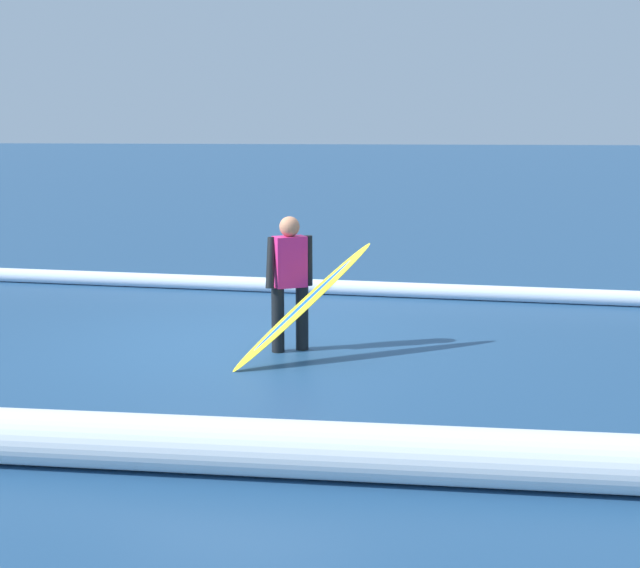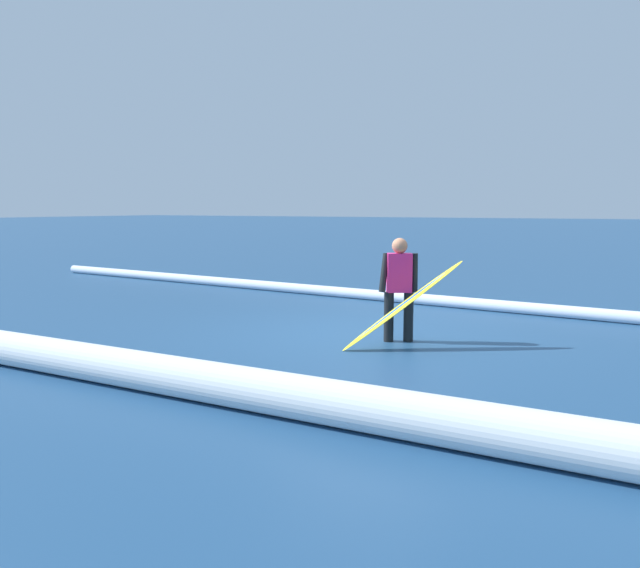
% 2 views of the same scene
% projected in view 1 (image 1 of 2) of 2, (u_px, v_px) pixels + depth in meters
% --- Properties ---
extents(ground_plane, '(199.61, 199.61, 0.00)m').
position_uv_depth(ground_plane, '(237.00, 342.00, 10.07)').
color(ground_plane, navy).
extents(surfer, '(0.47, 0.39, 1.47)m').
position_uv_depth(surfer, '(290.00, 276.00, 9.57)').
color(surfer, black).
rests_on(surfer, ground_plane).
extents(surfboard, '(1.44, 1.28, 1.21)m').
position_uv_depth(surfboard, '(304.00, 305.00, 9.22)').
color(surfboard, yellow).
rests_on(surfboard, ground_plane).
extents(wave_crest_foreground, '(19.55, 1.66, 0.22)m').
position_uv_depth(wave_crest_foreground, '(199.00, 282.00, 13.30)').
color(wave_crest_foreground, white).
rests_on(wave_crest_foreground, ground_plane).
extents(wave_crest_midground, '(24.60, 0.56, 0.41)m').
position_uv_depth(wave_crest_midground, '(89.00, 440.00, 6.39)').
color(wave_crest_midground, white).
rests_on(wave_crest_midground, ground_plane).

